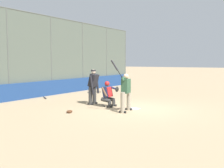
{
  "coord_description": "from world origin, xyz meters",
  "views": [
    {
      "loc": [
        9.96,
        5.26,
        2.06
      ],
      "look_at": [
        0.22,
        -1.0,
        1.05
      ],
      "focal_mm": 42.0,
      "sensor_mm": 36.0,
      "label": 1
    }
  ],
  "objects_px": {
    "spare_bat_by_padding": "(45,98)",
    "fielding_glove_on_dirt": "(70,111)",
    "umpire_home": "(93,86)",
    "spare_bat_near_backstop": "(93,92)",
    "batter_at_plate": "(126,91)",
    "catcher_behind_plate": "(109,93)"
  },
  "relations": [
    {
      "from": "spare_bat_near_backstop",
      "to": "fielding_glove_on_dirt",
      "type": "bearing_deg",
      "value": 68.81
    },
    {
      "from": "catcher_behind_plate",
      "to": "fielding_glove_on_dirt",
      "type": "height_order",
      "value": "catcher_behind_plate"
    },
    {
      "from": "batter_at_plate",
      "to": "fielding_glove_on_dirt",
      "type": "height_order",
      "value": "batter_at_plate"
    },
    {
      "from": "spare_bat_near_backstop",
      "to": "fielding_glove_on_dirt",
      "type": "relative_size",
      "value": 2.45
    },
    {
      "from": "umpire_home",
      "to": "fielding_glove_on_dirt",
      "type": "xyz_separation_m",
      "value": [
        2.19,
        0.45,
        -0.84
      ]
    },
    {
      "from": "umpire_home",
      "to": "spare_bat_by_padding",
      "type": "distance_m",
      "value": 3.56
    },
    {
      "from": "catcher_behind_plate",
      "to": "umpire_home",
      "type": "relative_size",
      "value": 0.69
    },
    {
      "from": "spare_bat_by_padding",
      "to": "fielding_glove_on_dirt",
      "type": "height_order",
      "value": "fielding_glove_on_dirt"
    },
    {
      "from": "catcher_behind_plate",
      "to": "umpire_home",
      "type": "bearing_deg",
      "value": -102.15
    },
    {
      "from": "umpire_home",
      "to": "spare_bat_near_backstop",
      "type": "distance_m",
      "value": 4.75
    },
    {
      "from": "spare_bat_near_backstop",
      "to": "spare_bat_by_padding",
      "type": "height_order",
      "value": "same"
    },
    {
      "from": "batter_at_plate",
      "to": "catcher_behind_plate",
      "type": "xyz_separation_m",
      "value": [
        -0.61,
        -1.24,
        -0.25
      ]
    },
    {
      "from": "batter_at_plate",
      "to": "spare_bat_near_backstop",
      "type": "relative_size",
      "value": 2.91
    },
    {
      "from": "batter_at_plate",
      "to": "catcher_behind_plate",
      "type": "relative_size",
      "value": 1.83
    },
    {
      "from": "catcher_behind_plate",
      "to": "fielding_glove_on_dirt",
      "type": "bearing_deg",
      "value": -18.86
    },
    {
      "from": "catcher_behind_plate",
      "to": "spare_bat_near_backstop",
      "type": "bearing_deg",
      "value": -140.17
    },
    {
      "from": "catcher_behind_plate",
      "to": "batter_at_plate",
      "type": "bearing_deg",
      "value": 58.83
    },
    {
      "from": "spare_bat_by_padding",
      "to": "fielding_glove_on_dirt",
      "type": "bearing_deg",
      "value": 2.11
    },
    {
      "from": "catcher_behind_plate",
      "to": "spare_bat_by_padding",
      "type": "relative_size",
      "value": 1.66
    },
    {
      "from": "batter_at_plate",
      "to": "fielding_glove_on_dirt",
      "type": "bearing_deg",
      "value": -59.12
    },
    {
      "from": "catcher_behind_plate",
      "to": "spare_bat_by_padding",
      "type": "distance_m",
      "value": 4.45
    },
    {
      "from": "spare_bat_by_padding",
      "to": "fielding_glove_on_dirt",
      "type": "distance_m",
      "value": 4.54
    }
  ]
}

